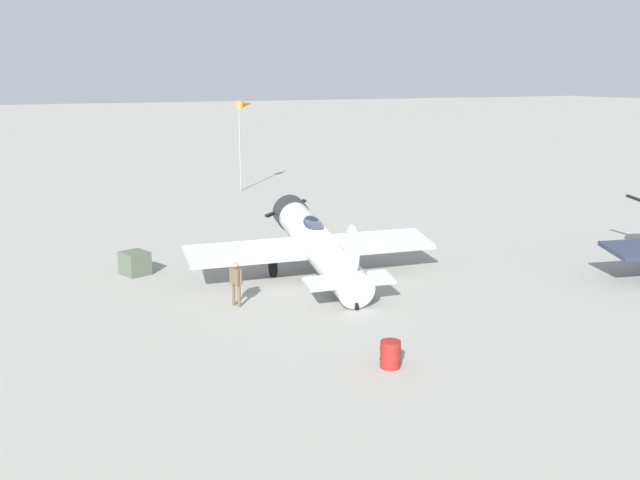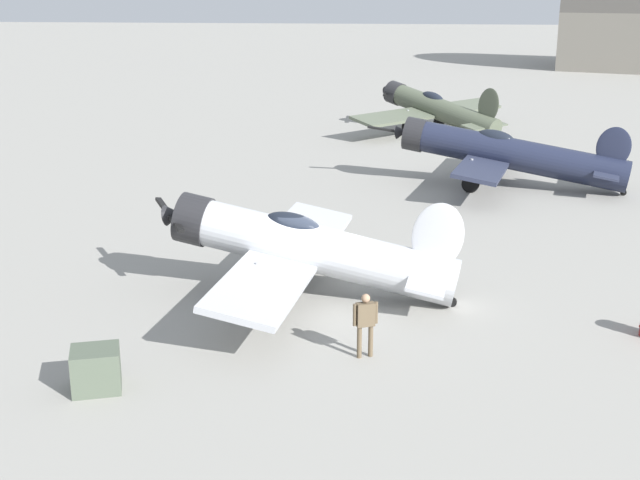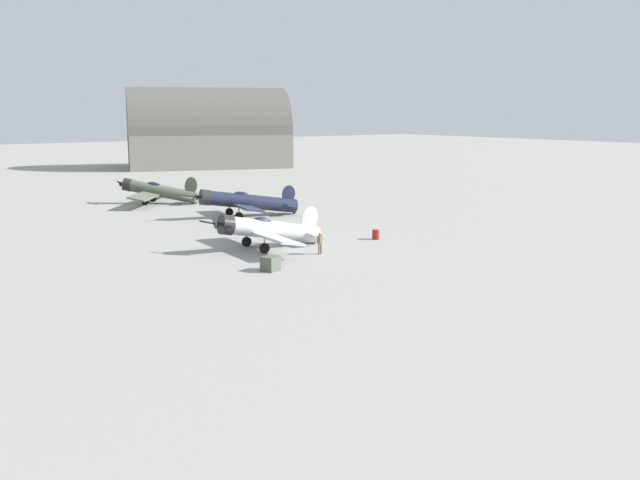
{
  "view_description": "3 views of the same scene",
  "coord_description": "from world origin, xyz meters",
  "px_view_note": "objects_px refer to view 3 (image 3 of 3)",
  "views": [
    {
      "loc": [
        -27.04,
        12.4,
        8.5
      ],
      "look_at": [
        0.0,
        -0.0,
        1.8
      ],
      "focal_mm": 41.57,
      "sensor_mm": 36.0,
      "label": 1
    },
    {
      "loc": [
        -2.93,
        24.03,
        9.03
      ],
      "look_at": [
        0.0,
        -0.0,
        1.8
      ],
      "focal_mm": 47.64,
      "sensor_mm": 36.0,
      "label": 2
    },
    {
      "loc": [
        29.49,
        46.74,
        10.82
      ],
      "look_at": [
        -1.66,
        4.2,
        1.1
      ],
      "focal_mm": 39.45,
      "sensor_mm": 36.0,
      "label": 3
    }
  ],
  "objects_px": {
    "airplane_mid_apron": "(246,202)",
    "fuel_drum": "(376,235)",
    "airplane_far_line": "(157,191)",
    "ground_crew_mechanic": "(320,241)",
    "airplane_foreground": "(267,230)",
    "equipment_crate": "(271,264)"
  },
  "relations": [
    {
      "from": "airplane_mid_apron",
      "to": "fuel_drum",
      "type": "bearing_deg",
      "value": 109.59
    },
    {
      "from": "fuel_drum",
      "to": "airplane_far_line",
      "type": "bearing_deg",
      "value": -80.59
    },
    {
      "from": "ground_crew_mechanic",
      "to": "airplane_far_line",
      "type": "bearing_deg",
      "value": -26.75
    },
    {
      "from": "airplane_far_line",
      "to": "airplane_mid_apron",
      "type": "bearing_deg",
      "value": 141.26
    },
    {
      "from": "airplane_far_line",
      "to": "ground_crew_mechanic",
      "type": "height_order",
      "value": "airplane_far_line"
    },
    {
      "from": "airplane_foreground",
      "to": "ground_crew_mechanic",
      "type": "relative_size",
      "value": 6.41
    },
    {
      "from": "airplane_mid_apron",
      "to": "ground_crew_mechanic",
      "type": "relative_size",
      "value": 7.14
    },
    {
      "from": "airplane_mid_apron",
      "to": "ground_crew_mechanic",
      "type": "height_order",
      "value": "airplane_mid_apron"
    },
    {
      "from": "equipment_crate",
      "to": "airplane_far_line",
      "type": "bearing_deg",
      "value": -102.14
    },
    {
      "from": "airplane_far_line",
      "to": "ground_crew_mechanic",
      "type": "relative_size",
      "value": 6.56
    },
    {
      "from": "airplane_foreground",
      "to": "ground_crew_mechanic",
      "type": "height_order",
      "value": "airplane_foreground"
    },
    {
      "from": "airplane_foreground",
      "to": "equipment_crate",
      "type": "xyz_separation_m",
      "value": [
        3.94,
        6.81,
        -1.03
      ]
    },
    {
      "from": "airplane_mid_apron",
      "to": "equipment_crate",
      "type": "bearing_deg",
      "value": 75.23
    },
    {
      "from": "ground_crew_mechanic",
      "to": "fuel_drum",
      "type": "distance_m",
      "value": 7.92
    },
    {
      "from": "airplane_far_line",
      "to": "fuel_drum",
      "type": "relative_size",
      "value": 13.57
    },
    {
      "from": "ground_crew_mechanic",
      "to": "airplane_foreground",
      "type": "bearing_deg",
      "value": 3.49
    },
    {
      "from": "airplane_foreground",
      "to": "airplane_mid_apron",
      "type": "relative_size",
      "value": 0.9
    },
    {
      "from": "airplane_mid_apron",
      "to": "fuel_drum",
      "type": "distance_m",
      "value": 17.87
    },
    {
      "from": "airplane_far_line",
      "to": "fuel_drum",
      "type": "distance_m",
      "value": 33.58
    },
    {
      "from": "airplane_mid_apron",
      "to": "airplane_far_line",
      "type": "height_order",
      "value": "airplane_far_line"
    },
    {
      "from": "airplane_far_line",
      "to": "equipment_crate",
      "type": "relative_size",
      "value": 8.08
    },
    {
      "from": "airplane_foreground",
      "to": "airplane_mid_apron",
      "type": "xyz_separation_m",
      "value": [
        -7.27,
        -15.68,
        0.07
      ]
    }
  ]
}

